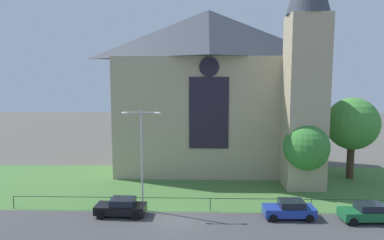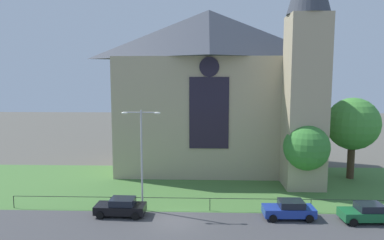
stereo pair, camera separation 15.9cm
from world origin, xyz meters
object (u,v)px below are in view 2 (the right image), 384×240
(tree_right_far, at_px, (353,124))
(parked_car_green, at_px, (367,213))
(church_building, at_px, (215,88))
(tree_right_near, at_px, (306,148))
(streetlamp_near, at_px, (142,148))
(parked_car_black, at_px, (121,207))
(parked_car_blue, at_px, (289,209))

(tree_right_far, xyz_separation_m, parked_car_green, (-3.73, -12.64, -5.60))
(church_building, relative_size, tree_right_near, 3.76)
(streetlamp_near, distance_m, parked_car_black, 5.26)
(parked_car_green, bearing_deg, streetlamp_near, -8.60)
(parked_car_black, height_order, parked_car_blue, same)
(streetlamp_near, relative_size, parked_car_green, 2.07)
(tree_right_far, height_order, tree_right_near, tree_right_far)
(parked_car_green, bearing_deg, parked_car_black, -4.47)
(church_building, relative_size, streetlamp_near, 2.93)
(streetlamp_near, bearing_deg, parked_car_blue, -6.21)
(church_building, height_order, streetlamp_near, church_building)
(tree_right_far, bearing_deg, parked_car_blue, -129.23)
(tree_right_far, height_order, parked_car_blue, tree_right_far)
(tree_right_far, bearing_deg, church_building, 165.57)
(tree_right_far, bearing_deg, streetlamp_near, -154.36)
(parked_car_blue, bearing_deg, streetlamp_near, -7.49)
(streetlamp_near, bearing_deg, tree_right_near, 20.15)
(church_building, height_order, parked_car_blue, church_building)
(parked_car_blue, bearing_deg, parked_car_black, -1.51)
(parked_car_blue, xyz_separation_m, parked_car_green, (6.16, -0.54, 0.00))
(tree_right_near, relative_size, parked_car_blue, 1.63)
(church_building, distance_m, parked_car_black, 20.46)
(tree_right_far, bearing_deg, parked_car_black, -153.34)
(church_building, height_order, tree_right_far, church_building)
(parked_car_green, bearing_deg, church_building, -57.18)
(parked_car_blue, bearing_deg, tree_right_near, -116.09)
(tree_right_near, height_order, parked_car_blue, tree_right_near)
(streetlamp_near, bearing_deg, tree_right_far, 25.64)
(tree_right_near, distance_m, streetlamp_near, 16.88)
(church_building, relative_size, parked_car_green, 6.07)
(church_building, relative_size, parked_car_black, 6.12)
(church_building, xyz_separation_m, parked_car_green, (11.94, -16.67, -9.53))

